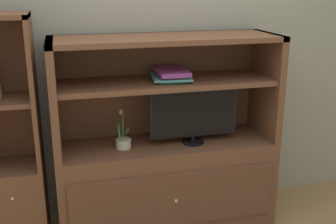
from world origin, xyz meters
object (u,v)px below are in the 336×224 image
(media_console, at_px, (166,166))
(tv_monitor, at_px, (194,115))
(bookshelf_tall, at_px, (14,172))
(magazine_stack, at_px, (171,74))
(potted_plant, at_px, (123,142))

(media_console, height_order, tv_monitor, media_console)
(tv_monitor, xyz_separation_m, bookshelf_tall, (-1.27, 0.07, -0.33))
(tv_monitor, height_order, magazine_stack, magazine_stack)
(bookshelf_tall, bearing_deg, magazine_stack, -0.25)
(magazine_stack, bearing_deg, potted_plant, -174.53)
(media_console, height_order, potted_plant, media_console)
(media_console, distance_m, tv_monitor, 0.45)
(media_console, height_order, magazine_stack, media_console)
(media_console, relative_size, magazine_stack, 4.58)
(media_console, relative_size, tv_monitor, 2.46)
(media_console, bearing_deg, magazine_stack, -0.18)
(tv_monitor, distance_m, magazine_stack, 0.34)
(tv_monitor, bearing_deg, bookshelf_tall, 176.93)
(potted_plant, bearing_deg, bookshelf_tall, 177.04)
(tv_monitor, distance_m, bookshelf_tall, 1.32)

